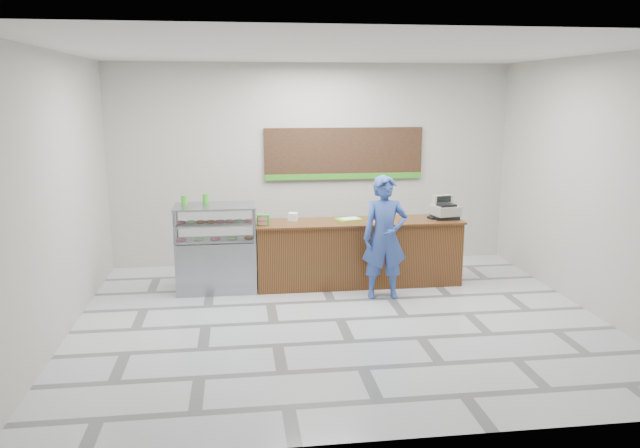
{
  "coord_description": "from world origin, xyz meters",
  "views": [
    {
      "loc": [
        -1.33,
        -7.84,
        2.99
      ],
      "look_at": [
        -0.15,
        0.9,
        1.13
      ],
      "focal_mm": 35.0,
      "sensor_mm": 36.0,
      "label": 1
    }
  ],
  "objects": [
    {
      "name": "menu_board",
      "position": [
        0.55,
        2.96,
        1.93
      ],
      "size": [
        2.8,
        0.06,
        0.9
      ],
      "color": "black",
      "rests_on": "back_wall"
    },
    {
      "name": "green_cup_left",
      "position": [
        -2.13,
        1.65,
        1.4
      ],
      "size": [
        0.09,
        0.09,
        0.14
      ],
      "primitive_type": "cylinder",
      "color": "green",
      "rests_on": "display_case"
    },
    {
      "name": "customer",
      "position": [
        0.8,
        0.86,
        0.91
      ],
      "size": [
        0.69,
        0.47,
        1.83
      ],
      "primitive_type": "imported",
      "rotation": [
        0.0,
        0.0,
        -0.06
      ],
      "color": "#2F4B96",
      "rests_on": "floor"
    },
    {
      "name": "straw_cup",
      "position": [
        -0.94,
        1.75,
        1.08
      ],
      "size": [
        0.07,
        0.07,
        0.11
      ],
      "primitive_type": "cylinder",
      "color": "silver",
      "rests_on": "sales_counter"
    },
    {
      "name": "cash_register",
      "position": [
        1.94,
        1.56,
        1.16
      ],
      "size": [
        0.45,
        0.46,
        0.36
      ],
      "rotation": [
        0.0,
        0.0,
        0.2
      ],
      "color": "black",
      "rests_on": "sales_counter"
    },
    {
      "name": "donut_decal",
      "position": [
        0.73,
        1.45,
        1.03
      ],
      "size": [
        0.15,
        0.15,
        0.0
      ],
      "primitive_type": "cylinder",
      "color": "#EA6783",
      "rests_on": "sales_counter"
    },
    {
      "name": "floor",
      "position": [
        0.0,
        0.0,
        0.0
      ],
      "size": [
        7.0,
        7.0,
        0.0
      ],
      "primitive_type": "plane",
      "color": "silver",
      "rests_on": "ground"
    },
    {
      "name": "promo_box",
      "position": [
        -0.95,
        1.41,
        1.11
      ],
      "size": [
        0.2,
        0.14,
        0.17
      ],
      "primitive_type": "cube",
      "rotation": [
        0.0,
        0.0,
        -0.07
      ],
      "color": "green",
      "rests_on": "sales_counter"
    },
    {
      "name": "ceiling",
      "position": [
        0.0,
        0.0,
        3.5
      ],
      "size": [
        7.0,
        7.0,
        0.0
      ],
      "primitive_type": "plane",
      "rotation": [
        3.14,
        0.0,
        0.0
      ],
      "color": "silver",
      "rests_on": "back_wall"
    },
    {
      "name": "card_terminal",
      "position": [
        1.72,
        1.54,
        1.05
      ],
      "size": [
        0.11,
        0.16,
        0.04
      ],
      "primitive_type": "cube",
      "rotation": [
        0.0,
        0.0,
        0.25
      ],
      "color": "black",
      "rests_on": "sales_counter"
    },
    {
      "name": "napkin_box",
      "position": [
        -0.47,
        1.72,
        1.09
      ],
      "size": [
        0.18,
        0.18,
        0.12
      ],
      "primitive_type": "cube",
      "rotation": [
        0.0,
        0.0,
        -0.33
      ],
      "color": "white",
      "rests_on": "sales_counter"
    },
    {
      "name": "display_case",
      "position": [
        -1.67,
        1.55,
        0.68
      ],
      "size": [
        1.22,
        0.72,
        1.33
      ],
      "color": "gray",
      "rests_on": "floor"
    },
    {
      "name": "serving_tray",
      "position": [
        0.4,
        1.64,
        1.04
      ],
      "size": [
        0.45,
        0.38,
        0.02
      ],
      "rotation": [
        0.0,
        0.0,
        0.28
      ],
      "color": "#6ECD1B",
      "rests_on": "sales_counter"
    },
    {
      "name": "green_cup_right",
      "position": [
        -1.81,
        1.76,
        1.4
      ],
      "size": [
        0.09,
        0.09,
        0.14
      ],
      "primitive_type": "cylinder",
      "color": "green",
      "rests_on": "display_case"
    },
    {
      "name": "sales_counter",
      "position": [
        0.55,
        1.55,
        0.52
      ],
      "size": [
        3.26,
        0.76,
        1.03
      ],
      "color": "brown",
      "rests_on": "floor"
    },
    {
      "name": "back_wall",
      "position": [
        0.0,
        3.0,
        1.75
      ],
      "size": [
        7.0,
        0.0,
        7.0
      ],
      "primitive_type": "plane",
      "rotation": [
        1.57,
        0.0,
        0.0
      ],
      "color": "#BAB6AB",
      "rests_on": "floor"
    }
  ]
}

